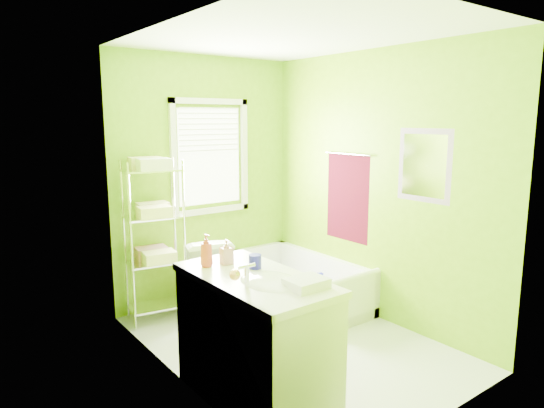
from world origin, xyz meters
TOP-DOWN VIEW (x-y plane):
  - ground at (0.00, 0.00)m, footprint 2.90×2.90m
  - room_envelope at (0.00, 0.00)m, footprint 2.14×2.94m
  - window at (0.05, 1.42)m, footprint 0.92×0.05m
  - door at (-1.04, -1.00)m, footprint 0.09×0.80m
  - right_wall_decor at (1.04, -0.02)m, footprint 0.04×1.48m
  - bathtub at (0.69, 0.65)m, footprint 0.73×1.56m
  - toilet at (-0.24, 1.09)m, footprint 0.65×0.88m
  - vanity at (-0.75, -0.54)m, footprint 0.62×1.21m
  - wire_shelf_unit at (-0.71, 1.18)m, footprint 0.57×0.46m

SIDE VIEW (x-z plane):
  - ground at x=0.00m, z-range 0.00..0.00m
  - bathtub at x=0.69m, z-range -0.09..0.41m
  - toilet at x=-0.24m, z-range 0.00..0.80m
  - vanity at x=-0.75m, z-range -0.09..1.05m
  - wire_shelf_unit at x=-0.71m, z-range 0.17..1.77m
  - door at x=-1.04m, z-range 0.00..2.00m
  - right_wall_decor at x=1.04m, z-range 0.74..1.91m
  - room_envelope at x=0.00m, z-range 0.24..2.86m
  - window at x=0.05m, z-range 1.00..2.22m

